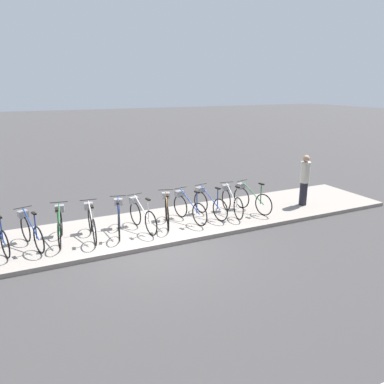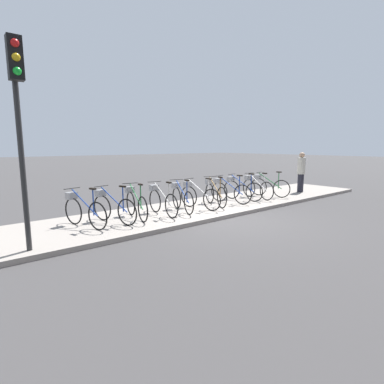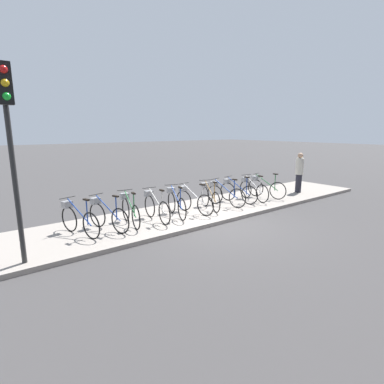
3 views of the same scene
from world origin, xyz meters
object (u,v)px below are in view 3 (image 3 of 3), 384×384
Objects in this scene: parked_bicycle_2 at (129,209)px; parked_bicycle_6 at (209,196)px; parked_bicycle_5 at (192,200)px; parked_bicycle_3 at (155,206)px; parked_bicycle_4 at (176,202)px; parked_bicycle_10 at (264,187)px; parked_bicycle_0 at (78,218)px; pedestrian at (299,172)px; parked_bicycle_1 at (106,214)px; parked_bicycle_7 at (224,193)px; parked_bicycle_9 at (252,189)px; traffic_light at (9,126)px; parked_bicycle_8 at (236,190)px.

parked_bicycle_6 is (3.03, -0.06, 0.00)m from parked_bicycle_2.
parked_bicycle_2 and parked_bicycle_5 have the same top height.
parked_bicycle_3 and parked_bicycle_4 have the same top height.
parked_bicycle_5 is at bearing -3.77° from parked_bicycle_4.
parked_bicycle_0 is at bearing 179.15° from parked_bicycle_10.
parked_bicycle_0 is at bearing 177.85° from pedestrian.
parked_bicycle_2 is 3.03m from parked_bicycle_6.
parked_bicycle_1 is 6.71m from parked_bicycle_10.
parked_bicycle_2 is at bearing -0.12° from parked_bicycle_0.
parked_bicycle_3 is at bearing -177.98° from parked_bicycle_4.
parked_bicycle_7 is 4.31m from pedestrian.
parked_bicycle_0 is at bearing 174.87° from parked_bicycle_1.
parked_bicycle_5 is at bearing -0.63° from parked_bicycle_3.
parked_bicycle_4 is at bearing -3.47° from parked_bicycle_2.
parked_bicycle_0 is 0.76m from parked_bicycle_1.
parked_bicycle_0 is 4.52m from parked_bicycle_6.
parked_bicycle_7 is (2.16, 0.03, 0.00)m from parked_bicycle_4.
parked_bicycle_9 is (4.45, 0.04, 0.00)m from parked_bicycle_3.
parked_bicycle_7 is at bearing -0.31° from parked_bicycle_6.
parked_bicycle_2 is at bearing 5.01° from parked_bicycle_1.
parked_bicycle_9 is at bearing 0.51° from parked_bicycle_3.
parked_bicycle_6 is at bearing 1.55° from parked_bicycle_3.
parked_bicycle_2 is (0.74, 0.06, 0.00)m from parked_bicycle_1.
traffic_light reaches higher than parked_bicycle_1.
parked_bicycle_6 is 2.94m from parked_bicycle_10.
parked_bicycle_7 is (4.46, -0.00, 0.00)m from parked_bicycle_1.
parked_bicycle_0 is 5.22m from parked_bicycle_7.
parked_bicycle_7 is at bearing 9.34° from traffic_light.
parked_bicycle_1 is 5.23m from parked_bicycle_8.
traffic_light is (-8.19, -1.08, 2.36)m from parked_bicycle_9.
parked_bicycle_10 is (5.17, 0.01, 0.00)m from parked_bicycle_3.
parked_bicycle_2 is 1.01× the size of parked_bicycle_10.
parked_bicycle_6 is at bearing 179.11° from parked_bicycle_10.
parked_bicycle_6 is at bearing 0.04° from parked_bicycle_1.
parked_bicycle_4 is at bearing -1.84° from parked_bicycle_0.
parked_bicycle_0 is 3.00m from traffic_light.
parked_bicycle_9 is 0.95× the size of pedestrian.
parked_bicycle_0 is at bearing 38.93° from traffic_light.
parked_bicycle_3 is 3.69m from parked_bicycle_8.
parked_bicycle_1 is (0.75, -0.07, 0.00)m from parked_bicycle_0.
parked_bicycle_8 is (2.28, 0.18, 0.00)m from parked_bicycle_5.
parked_bicycle_5 is 1.04× the size of parked_bicycle_6.
parked_bicycle_0 is 0.93× the size of pedestrian.
parked_bicycle_3 is 2.93m from parked_bicycle_7.
traffic_light reaches higher than pedestrian.
parked_bicycle_3 is at bearing -178.45° from parked_bicycle_6.
parked_bicycle_3 is 0.77m from parked_bicycle_4.
parked_bicycle_0 is 0.41× the size of traffic_light.
parked_bicycle_9 is at bearing -9.01° from parked_bicycle_8.
parked_bicycle_7 is at bearing 0.79° from parked_bicycle_4.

